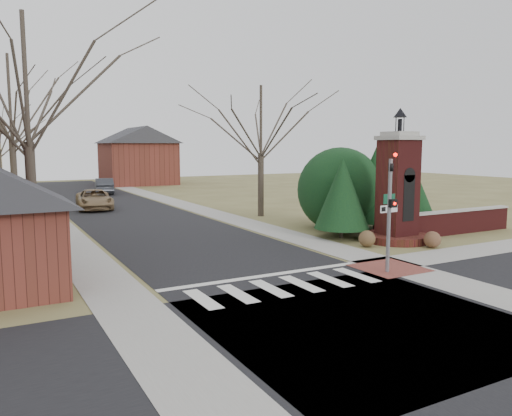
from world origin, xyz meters
TOP-DOWN VIEW (x-y plane):
  - ground at (0.00, 0.00)m, footprint 120.00×120.00m
  - main_street at (0.00, 22.00)m, footprint 8.00×70.00m
  - cross_street at (0.00, -3.00)m, footprint 120.00×8.00m
  - crosswalk_zone at (0.00, 0.80)m, footprint 8.00×2.20m
  - stop_bar at (0.00, 2.30)m, footprint 8.00×0.35m
  - sidewalk_right_main at (5.20, 22.00)m, footprint 2.00×60.00m
  - sidewalk_left at (-5.20, 22.00)m, footprint 2.00×60.00m
  - curb_apron at (4.80, 1.00)m, footprint 2.40×2.40m
  - traffic_signal_pole at (4.30, 0.57)m, footprint 0.28×0.41m
  - sign_post at (5.59, 1.99)m, footprint 0.90×0.07m
  - brick_gate_monument at (9.00, 4.99)m, footprint 3.20×3.20m
  - brick_garden_wall at (13.50, 5.00)m, footprint 7.50×0.50m
  - house_distant_right at (7.99, 47.99)m, footprint 8.80×8.80m
  - evergreen_near at (7.20, 7.00)m, footprint 2.80×2.80m
  - evergreen_mid at (10.50, 8.20)m, footprint 3.40×3.40m
  - evergreen_far at (12.50, 7.20)m, footprint 2.40×2.40m
  - evergreen_mass at (9.00, 9.50)m, footprint 4.80×4.80m
  - bare_tree_0 at (-7.00, 9.00)m, footprint 8.05×8.05m
  - bare_tree_1 at (-7.00, 22.00)m, footprint 8.40×8.40m
  - bare_tree_3 at (7.50, 16.00)m, footprint 7.00×7.00m
  - pickup_truck at (-1.60, 25.06)m, footprint 2.98×5.50m
  - distant_car at (1.60, 37.01)m, footprint 2.34×4.89m
  - dry_shrub_left at (6.80, 4.60)m, footprint 0.77×0.77m
  - dry_shrub_right at (9.30, 3.00)m, footprint 0.77×0.77m

SIDE VIEW (x-z plane):
  - ground at x=0.00m, z-range 0.00..0.00m
  - main_street at x=0.00m, z-range 0.00..0.01m
  - cross_street at x=0.00m, z-range 0.00..0.01m
  - crosswalk_zone at x=0.00m, z-range 0.00..0.02m
  - stop_bar at x=0.00m, z-range 0.00..0.02m
  - sidewalk_right_main at x=5.20m, z-range 0.00..0.02m
  - sidewalk_left at x=-5.20m, z-range 0.00..0.02m
  - curb_apron at x=4.80m, z-range 0.00..0.02m
  - dry_shrub_right at x=9.30m, z-range 0.00..0.77m
  - dry_shrub_left at x=6.80m, z-range 0.00..0.77m
  - brick_garden_wall at x=13.50m, z-range 0.01..1.31m
  - pickup_truck at x=-1.60m, z-range 0.00..1.46m
  - distant_car at x=1.60m, z-range 0.00..1.54m
  - evergreen_far at x=12.50m, z-range 0.25..3.55m
  - sign_post at x=5.59m, z-range 0.57..3.32m
  - brick_gate_monument at x=9.00m, z-range -1.07..5.40m
  - evergreen_near at x=7.20m, z-range 0.25..4.35m
  - evergreen_mass at x=9.00m, z-range 0.00..4.80m
  - traffic_signal_pole at x=4.30m, z-range 0.34..4.84m
  - evergreen_mid at x=10.50m, z-range 0.25..4.95m
  - house_distant_right at x=7.99m, z-range 0.00..7.30m
  - bare_tree_3 at x=7.50m, z-range 1.84..11.54m
  - bare_tree_0 at x=-7.00m, z-range 2.12..13.27m
  - bare_tree_1 at x=-7.00m, z-range 2.21..13.85m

